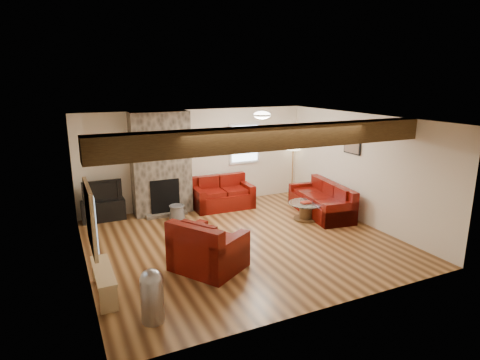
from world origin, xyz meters
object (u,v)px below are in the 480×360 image
object	(u,v)px
tv_cabinet	(104,210)
floor_lamp	(293,148)
loveseat	(222,193)
coffee_table	(306,211)
sofa_three	(321,199)
television	(102,190)
armchair_red	(208,244)

from	to	relation	value
tv_cabinet	floor_lamp	distance (m)	5.33
loveseat	coffee_table	xyz separation A→B (m)	(1.43, -1.67, -0.20)
coffee_table	floor_lamp	bearing A→B (deg)	66.33
loveseat	tv_cabinet	world-z (taller)	loveseat
sofa_three	television	bearing A→B (deg)	-102.31
armchair_red	floor_lamp	size ratio (longest dim) A/B	0.70
television	floor_lamp	world-z (taller)	floor_lamp
sofa_three	coffee_table	world-z (taller)	sofa_three
armchair_red	floor_lamp	distance (m)	5.20
sofa_three	tv_cabinet	size ratio (longest dim) A/B	2.05
loveseat	tv_cabinet	xyz separation A→B (m)	(-2.90, 0.30, -0.16)
armchair_red	coffee_table	world-z (taller)	armchair_red
loveseat	television	size ratio (longest dim) A/B	1.72
floor_lamp	tv_cabinet	bearing A→B (deg)	-179.78
sofa_three	coffee_table	xyz separation A→B (m)	(-0.55, -0.18, -0.18)
television	coffee_table	bearing A→B (deg)	-24.45
sofa_three	armchair_red	world-z (taller)	armchair_red
sofa_three	tv_cabinet	xyz separation A→B (m)	(-4.89, 1.79, -0.14)
floor_lamp	loveseat	bearing A→B (deg)	-172.11
floor_lamp	coffee_table	bearing A→B (deg)	-113.67
coffee_table	tv_cabinet	xyz separation A→B (m)	(-4.34, 1.97, 0.04)
tv_cabinet	coffee_table	bearing A→B (deg)	-24.45
loveseat	coffee_table	distance (m)	2.21
sofa_three	coffee_table	distance (m)	0.61
tv_cabinet	television	bearing A→B (deg)	0.00
loveseat	tv_cabinet	bearing A→B (deg)	175.68
armchair_red	tv_cabinet	size ratio (longest dim) A/B	1.15
sofa_three	loveseat	world-z (taller)	loveseat
sofa_three	floor_lamp	bearing A→B (deg)	177.75
armchair_red	tv_cabinet	world-z (taller)	armchair_red
television	tv_cabinet	bearing A→B (deg)	0.00
sofa_three	television	xyz separation A→B (m)	(-4.89, 1.79, 0.35)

